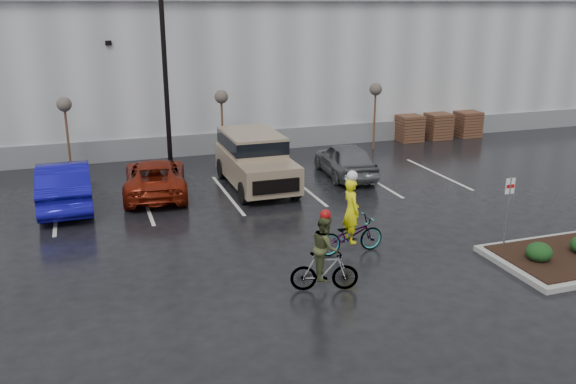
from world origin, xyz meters
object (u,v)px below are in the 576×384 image
object	(u,v)px
pallet_stack_a	(409,128)
lamppost	(163,33)
fire_lane_sign	(508,205)
car_red	(155,177)
sapling_east	(376,93)
sapling_mid	(221,101)
car_blue	(65,184)
car_grey	(345,160)
cyclist_olive	(325,261)
pallet_stack_b	(438,126)
suv_tan	(256,161)
cyclist_hivis	(351,228)
sapling_west	(65,109)
pallet_stack_c	(467,124)

from	to	relation	value
pallet_stack_a	lamppost	bearing A→B (deg)	-170.91
fire_lane_sign	car_red	world-z (taller)	fire_lane_sign
sapling_east	pallet_stack_a	size ratio (longest dim) A/B	2.37
lamppost	sapling_mid	size ratio (longest dim) A/B	2.88
lamppost	car_blue	xyz separation A→B (m)	(-4.15, -3.49, -4.87)
car_grey	sapling_mid	bearing A→B (deg)	-39.72
sapling_east	car_red	size ratio (longest dim) A/B	0.67
sapling_mid	cyclist_olive	world-z (taller)	sapling_mid
pallet_stack_a	pallet_stack_b	bearing A→B (deg)	0.00
suv_tan	cyclist_olive	size ratio (longest dim) A/B	2.41
cyclist_hivis	sapling_mid	bearing A→B (deg)	2.67
car_red	car_grey	size ratio (longest dim) A/B	1.14
sapling_mid	car_red	size ratio (longest dim) A/B	0.67
car_blue	car_red	distance (m)	3.19
suv_tan	lamppost	bearing A→B (deg)	129.30
sapling_west	lamppost	bearing A→B (deg)	-14.04
sapling_west	car_red	xyz separation A→B (m)	(3.00, -4.08, -2.07)
sapling_west	sapling_mid	xyz separation A→B (m)	(6.50, 0.00, 0.00)
sapling_mid	pallet_stack_c	distance (m)	13.69
fire_lane_sign	cyclist_olive	distance (m)	5.91
lamppost	car_grey	bearing A→B (deg)	-24.99
pallet_stack_b	car_grey	size ratio (longest dim) A/B	0.32
sapling_west	sapling_mid	world-z (taller)	same
car_blue	pallet_stack_b	bearing A→B (deg)	-163.87
pallet_stack_c	cyclist_olive	size ratio (longest dim) A/B	0.64
pallet_stack_a	pallet_stack_c	size ratio (longest dim) A/B	1.00
fire_lane_sign	cyclist_olive	bearing A→B (deg)	-173.47
sapling_west	car_grey	distance (m)	11.60
pallet_stack_a	car_red	world-z (taller)	pallet_stack_a
fire_lane_sign	suv_tan	world-z (taller)	fire_lane_sign
sapling_east	fire_lane_sign	world-z (taller)	sapling_east
car_blue	sapling_west	bearing A→B (deg)	-92.47
car_blue	car_red	size ratio (longest dim) A/B	1.04
sapling_mid	fire_lane_sign	world-z (taller)	sapling_mid
pallet_stack_c	suv_tan	world-z (taller)	suv_tan
cyclist_olive	sapling_east	bearing A→B (deg)	-15.38
cyclist_hivis	sapling_east	bearing A→B (deg)	-31.84
lamppost	cyclist_olive	distance (m)	13.54
pallet_stack_c	sapling_east	bearing A→B (deg)	-170.54
suv_tan	cyclist_olive	distance (m)	9.09
sapling_east	pallet_stack_a	bearing A→B (deg)	21.80
cyclist_hivis	lamppost	bearing A→B (deg)	16.14
cyclist_hivis	fire_lane_sign	bearing A→B (deg)	-109.61
lamppost	car_red	xyz separation A→B (m)	(-1.00, -3.08, -5.02)
pallet_stack_c	sapling_west	bearing A→B (deg)	-177.14
sapling_east	car_blue	xyz separation A→B (m)	(-14.15, -4.49, -1.92)
sapling_mid	pallet_stack_c	bearing A→B (deg)	4.24
sapling_east	cyclist_hivis	size ratio (longest dim) A/B	1.31
sapling_mid	car_red	bearing A→B (deg)	-130.63
sapling_east	pallet_stack_b	bearing A→B (deg)	13.39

